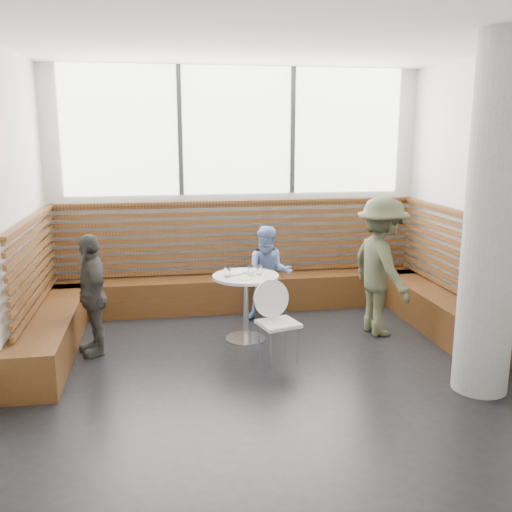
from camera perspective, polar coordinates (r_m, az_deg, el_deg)
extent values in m
cube|color=silver|center=(5.31, 1.83, 4.07)|extent=(5.00, 5.00, 3.20)
cube|color=black|center=(5.76, 1.72, -11.86)|extent=(5.00, 5.00, 0.01)
cube|color=white|center=(5.32, 1.96, 21.34)|extent=(5.00, 5.00, 0.01)
cube|color=white|center=(7.70, -1.91, 12.39)|extent=(4.50, 0.02, 1.65)
cube|color=#3F3F42|center=(7.62, -7.62, 12.30)|extent=(0.06, 0.04, 1.65)
cube|color=#3F3F42|center=(7.82, 3.69, 12.37)|extent=(0.06, 0.04, 1.65)
cube|color=#4B2B12|center=(7.77, -1.56, -3.66)|extent=(5.00, 0.50, 0.45)
cube|color=#4B2B12|center=(6.85, -19.40, -6.59)|extent=(0.50, 2.50, 0.45)
cube|color=#4B2B12|center=(7.51, 16.89, -4.77)|extent=(0.50, 2.50, 0.45)
cube|color=#512E14|center=(7.77, -1.77, 1.83)|extent=(4.88, 0.08, 0.98)
cube|color=#512E14|center=(6.69, -21.27, -0.71)|extent=(0.08, 2.38, 0.98)
cube|color=#512E14|center=(7.42, 18.41, 0.70)|extent=(0.08, 2.38, 0.98)
cylinder|color=gray|center=(5.45, 22.63, 3.35)|extent=(0.50, 0.50, 3.20)
cylinder|color=silver|center=(6.68, -1.01, -8.27)|extent=(0.47, 0.47, 0.03)
cylinder|color=silver|center=(6.56, -1.02, -5.20)|extent=(0.07, 0.07, 0.74)
cylinder|color=#B7B7BA|center=(6.46, -1.03, -2.06)|extent=(0.75, 0.75, 0.03)
cube|color=white|center=(5.96, 2.25, -6.78)|extent=(0.38, 0.37, 0.04)
cylinder|color=white|center=(6.05, 1.94, -4.23)|extent=(0.40, 0.09, 0.40)
cylinder|color=silver|center=(5.88, 1.01, -9.28)|extent=(0.02, 0.02, 0.39)
cylinder|color=silver|center=(5.94, 3.99, -9.07)|extent=(0.02, 0.02, 0.39)
cylinder|color=silver|center=(6.13, 0.52, -8.35)|extent=(0.02, 0.02, 0.39)
cylinder|color=silver|center=(6.19, 3.39, -8.17)|extent=(0.02, 0.02, 0.39)
imported|color=#494B32|center=(6.83, 12.42, -1.03)|extent=(0.76, 1.14, 1.64)
imported|color=#7995D1|center=(7.19, 1.31, -1.81)|extent=(0.66, 0.56, 1.21)
imported|color=#41403B|center=(6.35, -16.09, -3.73)|extent=(0.55, 0.83, 1.32)
cylinder|color=white|center=(6.52, -2.27, -1.72)|extent=(0.21, 0.21, 0.01)
cylinder|color=white|center=(6.62, -0.94, -1.50)|extent=(0.21, 0.21, 0.01)
cylinder|color=white|center=(6.37, -2.86, -1.60)|extent=(0.07, 0.07, 0.11)
cylinder|color=white|center=(6.42, -0.53, -1.48)|extent=(0.07, 0.07, 0.11)
cylinder|color=white|center=(6.50, 0.32, -1.35)|extent=(0.07, 0.07, 0.11)
cube|color=#A5C64C|center=(6.31, -0.72, -2.23)|extent=(0.24, 0.19, 0.00)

